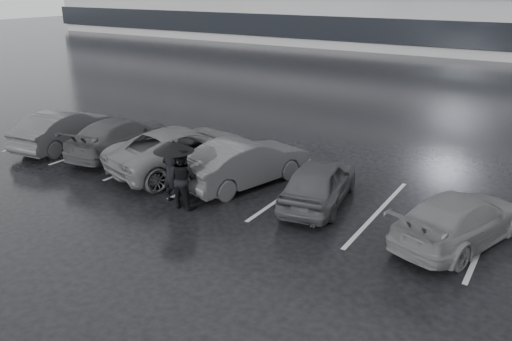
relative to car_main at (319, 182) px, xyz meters
The scene contains 11 objects.
ground 2.82m from the car_main, 128.35° to the right, with size 160.00×160.00×0.00m, color black.
car_main is the anchor object (origin of this frame).
car_west_a 2.64m from the car_main, behind, with size 1.55×4.44×1.46m, color #28282A.
car_west_b 5.14m from the car_main, behind, with size 2.46×5.34×1.48m, color #49494B.
car_west_c 8.28m from the car_main, behind, with size 1.89×4.66×1.35m, color black.
car_west_d 10.73m from the car_main, behind, with size 1.52×4.37×1.44m, color #28282A.
car_east 3.95m from the car_main, ahead, with size 1.74×4.29×1.24m, color #49494B.
pedestrian_left 4.27m from the car_main, 149.15° to the right, with size 0.67×0.44×1.85m, color black.
pedestrian_right 3.92m from the car_main, 144.07° to the right, with size 0.85×0.66×1.75m, color black.
umbrella 4.28m from the car_main, 146.75° to the right, with size 1.15×1.15×1.95m.
stall_stripes 2.61m from the car_main, behind, with size 19.72×5.00×0.00m.
Camera 1 is at (7.31, -10.09, 6.05)m, focal length 35.00 mm.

